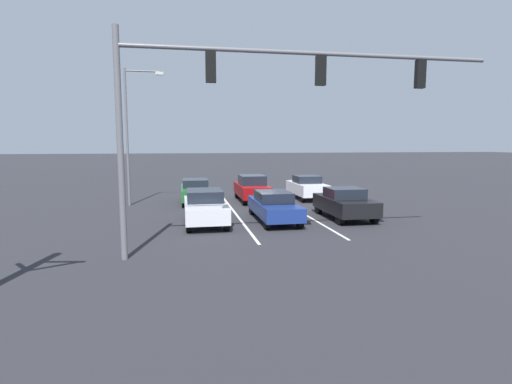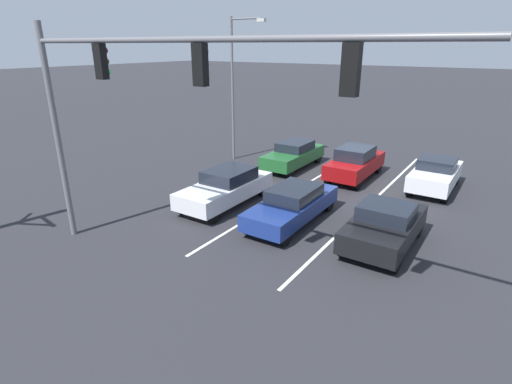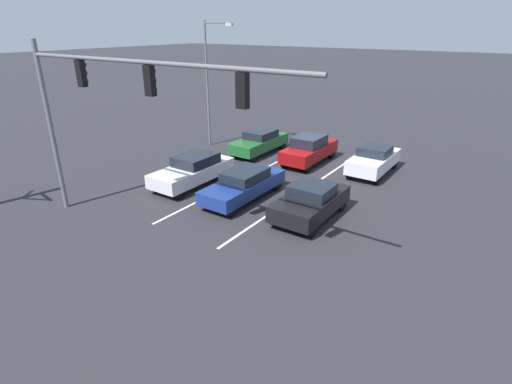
# 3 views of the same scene
# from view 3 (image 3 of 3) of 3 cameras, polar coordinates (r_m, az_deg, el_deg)

# --- Properties ---
(ground_plane) EXTENTS (240.00, 240.00, 0.00)m
(ground_plane) POSITION_cam_3_polar(r_m,az_deg,el_deg) (23.86, 7.42, 3.93)
(ground_plane) COLOR #28282D
(lane_stripe_left_divider) EXTENTS (0.12, 16.49, 0.01)m
(lane_stripe_left_divider) POSITION_cam_3_polar(r_m,az_deg,el_deg) (21.24, 8.77, 1.45)
(lane_stripe_left_divider) COLOR silver
(lane_stripe_left_divider) RESTS_ON ground_plane
(lane_stripe_center_divider) EXTENTS (0.12, 16.49, 0.01)m
(lane_stripe_center_divider) POSITION_cam_3_polar(r_m,az_deg,el_deg) (22.84, 0.93, 3.27)
(lane_stripe_center_divider) COLOR silver
(lane_stripe_center_divider) RESTS_ON ground_plane
(car_black_leftlane_front) EXTENTS (1.91, 4.04, 1.49)m
(car_black_leftlane_front) POSITION_cam_3_polar(r_m,az_deg,el_deg) (17.00, 7.81, -1.31)
(car_black_leftlane_front) COLOR black
(car_black_leftlane_front) RESTS_ON ground_plane
(car_navy_midlane_front) EXTENTS (1.72, 4.78, 1.38)m
(car_navy_midlane_front) POSITION_cam_3_polar(r_m,az_deg,el_deg) (18.75, -1.75, 1.12)
(car_navy_midlane_front) COLOR navy
(car_navy_midlane_front) RESTS_ON ground_plane
(car_silver_rightlane_front) EXTENTS (1.83, 4.68, 1.51)m
(car_silver_rightlane_front) POSITION_cam_3_polar(r_m,az_deg,el_deg) (20.73, -8.95, 3.17)
(car_silver_rightlane_front) COLOR silver
(car_silver_rightlane_front) RESTS_ON ground_plane
(car_maroon_midlane_second) EXTENTS (1.73, 4.37, 1.65)m
(car_maroon_midlane_second) POSITION_cam_3_polar(r_m,az_deg,el_deg) (23.93, 7.61, 6.08)
(car_maroon_midlane_second) COLOR maroon
(car_maroon_midlane_second) RESTS_ON ground_plane
(car_white_leftlane_second) EXTENTS (1.76, 4.13, 1.53)m
(car_white_leftlane_second) POSITION_cam_3_polar(r_m,az_deg,el_deg) (22.96, 16.46, 4.46)
(car_white_leftlane_second) COLOR silver
(car_white_leftlane_second) RESTS_ON ground_plane
(car_darkgreen_rightlane_second) EXTENTS (1.72, 4.48, 1.45)m
(car_darkgreen_rightlane_second) POSITION_cam_3_polar(r_m,az_deg,el_deg) (25.65, 0.50, 7.21)
(car_darkgreen_rightlane_second) COLOR #1E5928
(car_darkgreen_rightlane_second) RESTS_ON ground_plane
(traffic_signal_gantry) EXTENTS (12.50, 0.37, 7.15)m
(traffic_signal_gantry) POSITION_cam_3_polar(r_m,az_deg,el_deg) (15.30, -20.61, 12.65)
(traffic_signal_gantry) COLOR slate
(traffic_signal_gantry) RESTS_ON ground_plane
(street_lamp_right_shoulder) EXTENTS (2.23, 0.24, 7.90)m
(street_lamp_right_shoulder) POSITION_cam_3_polar(r_m,az_deg,el_deg) (26.80, -6.60, 16.15)
(street_lamp_right_shoulder) COLOR slate
(street_lamp_right_shoulder) RESTS_ON ground_plane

